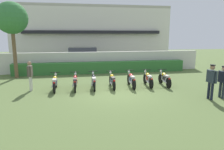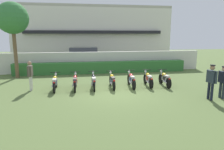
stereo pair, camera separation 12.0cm
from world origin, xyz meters
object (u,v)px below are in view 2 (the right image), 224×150
object	(u,v)px
motorcycle_in_row_4	(131,80)
motorcycle_in_row_1	(75,82)
motorcycle_in_row_0	(55,82)
motorcycle_in_row_5	(148,79)
inspector_person	(30,73)
tree_near_inspector	(12,19)
officer_1	(223,80)
motorcycle_in_row_3	(112,80)
officer_0	(211,79)
motorcycle_in_row_6	(165,79)
motorcycle_in_row_2	(94,81)
parked_car	(85,57)

from	to	relation	value
motorcycle_in_row_4	motorcycle_in_row_1	bearing A→B (deg)	92.55
motorcycle_in_row_0	motorcycle_in_row_5	world-z (taller)	motorcycle_in_row_0
inspector_person	tree_near_inspector	bearing A→B (deg)	114.46
officer_1	motorcycle_in_row_0	bearing A→B (deg)	-24.02
motorcycle_in_row_3	tree_near_inspector	bearing A→B (deg)	58.54
motorcycle_in_row_0	officer_0	bearing A→B (deg)	-113.08
motorcycle_in_row_5	motorcycle_in_row_0	bearing A→B (deg)	93.02
motorcycle_in_row_5	motorcycle_in_row_6	xyz separation A→B (m)	(1.04, -0.12, 0.00)
motorcycle_in_row_2	inspector_person	distance (m)	3.62
motorcycle_in_row_0	motorcycle_in_row_4	xyz separation A→B (m)	(4.52, -0.03, 0.00)
tree_near_inspector	motorcycle_in_row_4	size ratio (longest dim) A/B	2.74
motorcycle_in_row_2	motorcycle_in_row_3	bearing A→B (deg)	-87.80
motorcycle_in_row_6	motorcycle_in_row_0	bearing A→B (deg)	90.45
parked_car	motorcycle_in_row_6	world-z (taller)	parked_car
motorcycle_in_row_5	inspector_person	world-z (taller)	inspector_person
parked_car	motorcycle_in_row_4	xyz separation A→B (m)	(2.42, -8.99, -0.48)
parked_car	tree_near_inspector	bearing A→B (deg)	-133.74
motorcycle_in_row_0	inspector_person	xyz separation A→B (m)	(-1.35, 0.16, 0.55)
motorcycle_in_row_4	motorcycle_in_row_5	bearing A→B (deg)	-85.79
motorcycle_in_row_0	officer_1	bearing A→B (deg)	-110.54
inspector_person	officer_0	xyz separation A→B (m)	(9.04, -3.26, 0.04)
motorcycle_in_row_6	officer_0	size ratio (longest dim) A/B	1.08
parked_car	officer_0	world-z (taller)	parked_car
motorcycle_in_row_3	motorcycle_in_row_2	bearing A→B (deg)	91.12
parked_car	motorcycle_in_row_5	world-z (taller)	parked_car
motorcycle_in_row_1	officer_0	distance (m)	7.24
motorcycle_in_row_3	motorcycle_in_row_4	world-z (taller)	motorcycle_in_row_4
motorcycle_in_row_2	motorcycle_in_row_3	distance (m)	1.11
motorcycle_in_row_6	officer_0	distance (m)	3.23
tree_near_inspector	motorcycle_in_row_5	size ratio (longest dim) A/B	2.87
parked_car	officer_1	xyz separation A→B (m)	(6.33, -11.93, 0.02)
parked_car	motorcycle_in_row_3	xyz separation A→B (m)	(1.24, -8.95, -0.49)
motorcycle_in_row_0	motorcycle_in_row_5	xyz separation A→B (m)	(5.60, 0.01, -0.00)
tree_near_inspector	officer_1	xyz separation A→B (m)	(11.55, -7.05, -3.29)
motorcycle_in_row_0	motorcycle_in_row_3	bearing A→B (deg)	-90.93
motorcycle_in_row_1	officer_0	size ratio (longest dim) A/B	1.08
inspector_person	officer_0	distance (m)	9.61
motorcycle_in_row_1	motorcycle_in_row_6	distance (m)	5.50
parked_car	inspector_person	world-z (taller)	parked_car
motorcycle_in_row_1	motorcycle_in_row_3	distance (m)	2.19
tree_near_inspector	motorcycle_in_row_0	world-z (taller)	tree_near_inspector
motorcycle_in_row_2	motorcycle_in_row_6	size ratio (longest dim) A/B	1.04
parked_car	officer_1	size ratio (longest dim) A/B	2.83
tree_near_inspector	inspector_person	distance (m)	5.39
motorcycle_in_row_1	tree_near_inspector	bearing A→B (deg)	47.57
motorcycle_in_row_0	motorcycle_in_row_4	world-z (taller)	same
tree_near_inspector	officer_0	world-z (taller)	tree_near_inspector
motorcycle_in_row_5	motorcycle_in_row_6	distance (m)	1.04
motorcycle_in_row_1	officer_0	world-z (taller)	officer_0
motorcycle_in_row_4	officer_0	world-z (taller)	officer_0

